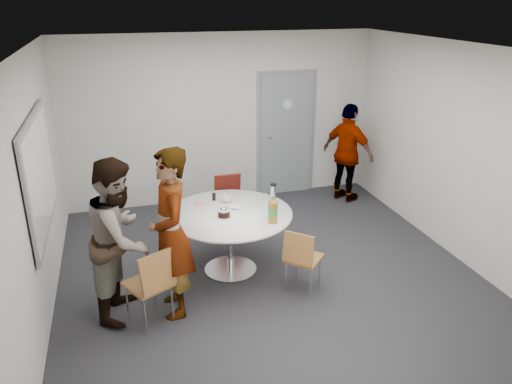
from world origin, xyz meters
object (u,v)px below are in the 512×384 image
object	(u,v)px
chair_near_left	(152,280)
person_right	(348,153)
chair_far	(229,198)
person_main	(171,234)
table	(232,221)
chair_near_right	(301,256)
door	(286,134)
whiteboard	(40,174)
person_left	(120,238)

from	to	relation	value
chair_near_left	person_right	size ratio (longest dim) A/B	0.53
chair_far	person_main	size ratio (longest dim) A/B	0.46
table	chair_far	size ratio (longest dim) A/B	1.79
chair_near_right	table	bearing A→B (deg)	177.06
door	person_main	size ratio (longest dim) A/B	1.15
chair_near_right	whiteboard	bearing A→B (deg)	-152.14
table	person_right	world-z (taller)	person_right
chair_near_left	person_right	distance (m)	4.26
door	person_right	xyz separation A→B (m)	(0.85, -0.64, -0.21)
whiteboard	table	size ratio (longest dim) A/B	1.26
chair_near_right	person_left	size ratio (longest dim) A/B	0.45
chair_far	person_main	world-z (taller)	person_main
chair_near_right	person_main	world-z (taller)	person_main
table	person_left	distance (m)	1.41
door	whiteboard	xyz separation A→B (m)	(-3.56, -2.28, 0.42)
table	person_main	xyz separation A→B (m)	(-0.79, -0.64, 0.24)
person_main	person_right	xyz separation A→B (m)	(3.15, 2.38, -0.11)
door	table	world-z (taller)	door
person_left	chair_far	bearing A→B (deg)	-25.02
chair_far	person_main	bearing A→B (deg)	58.98
door	chair_far	size ratio (longest dim) A/B	2.52
person_right	person_left	bearing A→B (deg)	92.37
chair_far	person_right	size ratio (longest dim) A/B	0.52
whiteboard	person_left	bearing A→B (deg)	-37.64
chair_near_left	chair_near_right	world-z (taller)	chair_near_left
chair_near_right	chair_far	size ratio (longest dim) A/B	0.93
chair_far	person_right	bearing A→B (deg)	-164.68
table	person_main	size ratio (longest dim) A/B	0.82
table	person_right	size ratio (longest dim) A/B	0.93
whiteboard	chair_near_right	distance (m)	2.97
chair_near_right	chair_far	world-z (taller)	chair_far
table	chair_near_right	distance (m)	0.96
door	whiteboard	distance (m)	4.25
person_main	person_left	distance (m)	0.54
chair_near_left	chair_far	world-z (taller)	chair_near_left
chair_near_left	person_right	world-z (taller)	person_right
chair_near_left	whiteboard	bearing A→B (deg)	108.58
person_right	person_main	bearing A→B (deg)	98.15
table	door	bearing A→B (deg)	57.61
table	chair_near_left	xyz separation A→B (m)	(-1.03, -0.84, -0.15)
door	person_left	distance (m)	4.01
door	person_left	xyz separation A→B (m)	(-2.81, -2.86, -0.16)
person_left	person_right	world-z (taller)	person_left
door	table	bearing A→B (deg)	-122.39
door	table	size ratio (longest dim) A/B	1.40
chair_near_right	person_right	size ratio (longest dim) A/B	0.48
whiteboard	table	bearing A→B (deg)	-2.53
chair_near_right	chair_far	bearing A→B (deg)	146.91
table	person_left	size ratio (longest dim) A/B	0.87
person_right	door	bearing A→B (deg)	24.27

